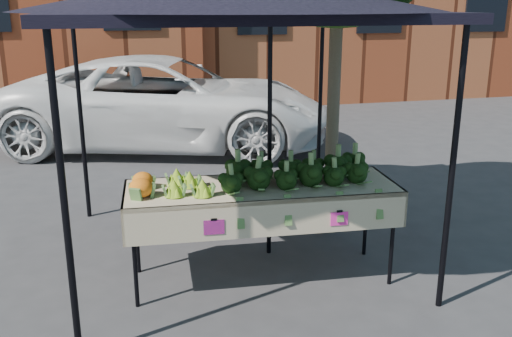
% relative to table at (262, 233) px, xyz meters
% --- Properties ---
extents(ground, '(90.00, 90.00, 0.00)m').
position_rel_table_xyz_m(ground, '(-0.18, 0.06, -0.45)').
color(ground, '#333336').
extents(table, '(2.45, 0.98, 0.90)m').
position_rel_table_xyz_m(table, '(0.00, 0.00, 0.00)').
color(table, '#C1B594').
rests_on(table, ground).
extents(canopy, '(3.16, 3.16, 2.74)m').
position_rel_table_xyz_m(canopy, '(-0.13, 0.59, 0.92)').
color(canopy, black).
rests_on(canopy, ground).
extents(broccoli_heap, '(1.47, 0.57, 0.26)m').
position_rel_table_xyz_m(broccoli_heap, '(0.32, 0.03, 0.58)').
color(broccoli_heap, black).
rests_on(broccoli_heap, table).
extents(romanesco_cluster, '(0.43, 0.57, 0.20)m').
position_rel_table_xyz_m(romanesco_cluster, '(-0.67, 0.04, 0.55)').
color(romanesco_cluster, '#9FBD29').
rests_on(romanesco_cluster, table).
extents(cauliflower_pair, '(0.23, 0.43, 0.18)m').
position_rel_table_xyz_m(cauliflower_pair, '(-1.04, 0.07, 0.54)').
color(cauliflower_pair, orange).
rests_on(cauliflower_pair, table).
extents(street_tree, '(1.97, 1.97, 3.87)m').
position_rel_table_xyz_m(street_tree, '(1.02, 0.89, 1.49)').
color(street_tree, '#1E4C14').
rests_on(street_tree, ground).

